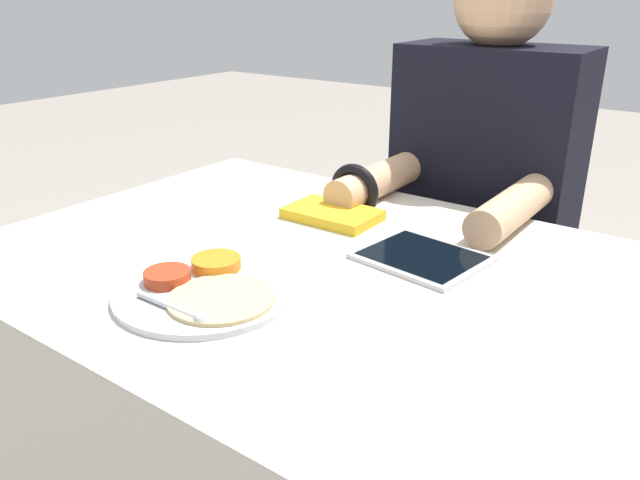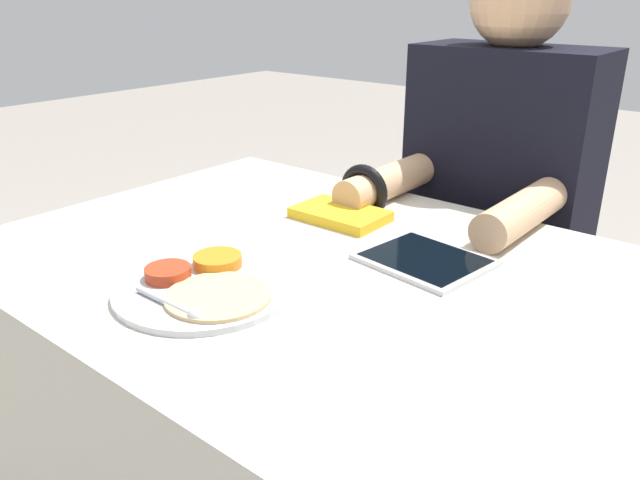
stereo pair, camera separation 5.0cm
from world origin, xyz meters
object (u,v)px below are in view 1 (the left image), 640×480
(person_diner, at_px, (476,245))
(thali_tray, at_px, (205,289))
(tablet_device, at_px, (422,257))
(red_notebook, at_px, (332,215))

(person_diner, bearing_deg, thali_tray, -98.28)
(thali_tray, height_order, tablet_device, thali_tray)
(thali_tray, distance_m, red_notebook, 0.37)
(person_diner, bearing_deg, red_notebook, -110.09)
(red_notebook, relative_size, tablet_device, 0.84)
(thali_tray, relative_size, tablet_device, 1.26)
(red_notebook, height_order, person_diner, person_diner)
(thali_tray, bearing_deg, person_diner, 81.72)
(red_notebook, xyz_separation_m, tablet_device, (0.23, -0.07, -0.00))
(person_diner, bearing_deg, tablet_device, -79.37)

